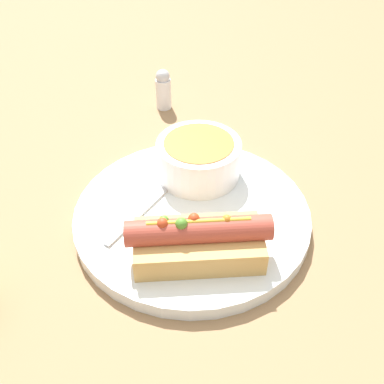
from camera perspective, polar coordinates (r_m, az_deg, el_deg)
ground_plane at (r=0.57m, az=0.00°, el=-3.63°), size 4.00×4.00×0.00m
dinner_plate at (r=0.57m, az=0.00°, el=-2.97°), size 0.29×0.29×0.02m
hot_dog at (r=0.49m, az=0.79°, el=-6.16°), size 0.16×0.11×0.06m
soup_bowl at (r=0.60m, az=0.85°, el=4.46°), size 0.11×0.11×0.05m
spoon at (r=0.59m, az=-3.43°, el=0.42°), size 0.07×0.16×0.01m
salt_shaker at (r=0.78m, az=-3.66°, el=12.89°), size 0.03×0.03×0.07m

